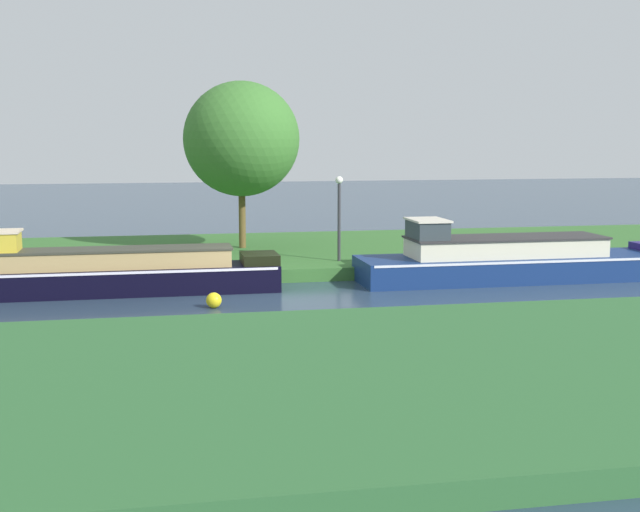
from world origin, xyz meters
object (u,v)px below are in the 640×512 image
at_px(black_barge, 98,273).
at_px(mooring_post_far, 433,252).
at_px(lamp_post, 339,207).
at_px(navy_narrowboat, 517,260).
at_px(channel_buoy, 214,300).
at_px(willow_tree_centre, 241,139).

relative_size(black_barge, mooring_post_far, 15.85).
xyz_separation_m(lamp_post, mooring_post_far, (2.87, -0.85, -1.40)).
xyz_separation_m(black_barge, navy_narrowboat, (12.37, 0.00, -0.01)).
distance_m(black_barge, lamp_post, 7.85).
height_order(black_barge, channel_buoy, black_barge).
xyz_separation_m(black_barge, channel_buoy, (2.98, -2.56, -0.41)).
height_order(black_barge, lamp_post, lamp_post).
height_order(willow_tree_centre, channel_buoy, willow_tree_centre).
height_order(lamp_post, mooring_post_far, lamp_post).
height_order(mooring_post_far, channel_buoy, mooring_post_far).
bearing_deg(navy_narrowboat, black_barge, -180.00).
relative_size(black_barge, lamp_post, 3.72).
relative_size(navy_narrowboat, channel_buoy, 25.32).
xyz_separation_m(black_barge, lamp_post, (7.34, 2.32, 1.51)).
height_order(lamp_post, channel_buoy, lamp_post).
distance_m(navy_narrowboat, channel_buoy, 9.74).
relative_size(black_barge, channel_buoy, 25.18).
height_order(navy_narrowboat, lamp_post, lamp_post).
bearing_deg(channel_buoy, lamp_post, 48.22).
bearing_deg(mooring_post_far, channel_buoy, -150.88).
bearing_deg(black_barge, mooring_post_far, 8.19).
bearing_deg(lamp_post, channel_buoy, -131.78).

